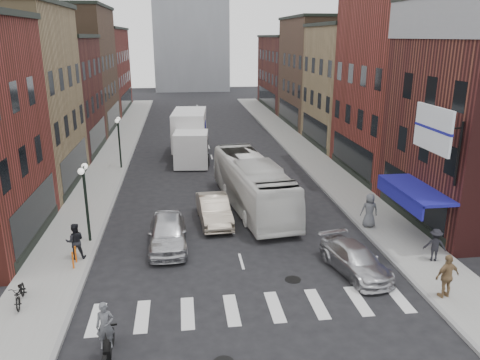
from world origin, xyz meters
name	(u,v)px	position (x,y,z in m)	size (l,w,h in m)	color
ground	(244,272)	(0.00, 0.00, 0.00)	(160.00, 160.00, 0.00)	black
sidewalk_left	(114,156)	(-8.50, 22.00, 0.07)	(3.00, 74.00, 0.15)	gray
sidewalk_right	(303,151)	(8.50, 22.00, 0.07)	(3.00, 74.00, 0.15)	gray
curb_left	(131,157)	(-7.00, 22.00, 0.00)	(0.20, 74.00, 0.16)	gray
curb_right	(287,152)	(7.00, 22.00, 0.00)	(0.20, 74.00, 0.16)	gray
crosswalk_stripes	(255,308)	(0.00, -3.00, 0.00)	(12.00, 2.20, 0.01)	silver
bldg_left_mid_b	(35,96)	(-14.99, 24.00, 5.15)	(10.30, 10.20, 10.30)	#3F1716
bldg_left_far_a	(63,70)	(-14.99, 35.00, 6.65)	(10.30, 12.20, 13.30)	#513A28
bldg_left_far_b	(87,70)	(-14.99, 49.00, 5.65)	(10.30, 16.20, 11.30)	#5E221A
bldg_right_mid_a	(422,79)	(15.00, 14.00, 7.15)	(10.30, 10.20, 14.30)	#5E221A
bldg_right_mid_b	(368,86)	(14.99, 24.00, 5.65)	(10.30, 10.20, 11.30)	olive
bldg_right_far_a	(331,72)	(14.99, 35.00, 6.15)	(10.30, 12.20, 12.30)	#513A28
bldg_right_far_b	(301,72)	(14.99, 49.00, 5.15)	(10.30, 16.20, 10.30)	#3F1716
awning_blue	(412,191)	(8.93, 2.50, 2.63)	(1.80, 5.00, 0.78)	navy
billboard_sign	(435,130)	(8.59, 0.50, 6.13)	(1.52, 3.00, 3.70)	black
streetlamp_near	(85,189)	(-7.40, 4.00, 2.91)	(0.32, 1.22, 4.11)	black
streetlamp_far	(119,133)	(-7.40, 18.00, 2.91)	(0.32, 1.22, 4.11)	black
bike_rack	(74,257)	(-7.60, 1.30, 0.55)	(0.08, 0.68, 0.80)	#D8590C
box_truck	(190,136)	(-1.82, 20.92, 1.93)	(3.25, 9.18, 3.91)	silver
motorcycle_rider	(106,334)	(-5.21, -5.39, 0.99)	(0.62, 2.08, 2.12)	black
transit_bus	(252,184)	(1.61, 8.14, 1.53)	(2.58, 11.01, 3.07)	silver
sedan_left_near	(168,233)	(-3.44, 3.00, 0.79)	(1.87, 4.65, 1.58)	silver
sedan_left_far	(214,210)	(-0.90, 6.00, 0.76)	(1.61, 4.62, 1.52)	beige
curb_car	(355,260)	(4.89, -0.70, 0.62)	(1.74, 4.29, 1.24)	#B7B7BC
parked_bicycle	(20,293)	(-9.02, -1.71, 0.60)	(0.59, 1.70, 0.89)	black
ped_left_solo	(75,241)	(-7.67, 2.02, 1.02)	(0.85, 0.49, 1.74)	black
ped_right_a	(435,245)	(8.83, -0.32, 0.93)	(1.01, 0.50, 1.57)	black
ped_right_b	(447,276)	(7.63, -3.36, 1.07)	(1.07, 0.54, 1.83)	olive
ped_right_c	(369,210)	(7.40, 3.95, 1.09)	(0.92, 0.60, 1.88)	#55575C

